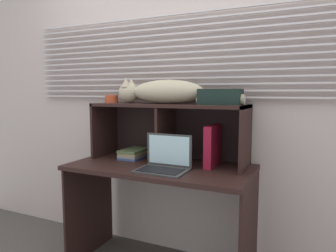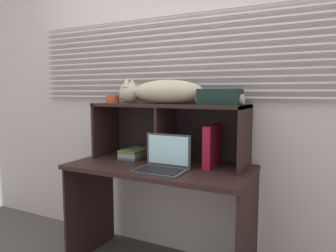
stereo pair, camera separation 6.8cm
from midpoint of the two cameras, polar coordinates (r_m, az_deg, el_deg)
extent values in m
cube|color=beige|center=(2.43, 1.39, 5.47)|extent=(4.40, 0.04, 2.50)
cube|color=silver|center=(2.38, 0.91, 5.38)|extent=(2.71, 0.02, 0.01)
cube|color=silver|center=(2.38, 0.91, 6.51)|extent=(2.71, 0.02, 0.01)
cube|color=silver|center=(2.38, 0.91, 7.65)|extent=(2.71, 0.02, 0.01)
cube|color=silver|center=(2.39, 0.92, 8.78)|extent=(2.71, 0.02, 0.01)
cube|color=silver|center=(2.39, 0.92, 9.91)|extent=(2.71, 0.02, 0.01)
cube|color=silver|center=(2.39, 0.92, 11.04)|extent=(2.71, 0.02, 0.01)
cube|color=silver|center=(2.40, 0.92, 12.17)|extent=(2.71, 0.02, 0.01)
cube|color=silver|center=(2.40, 0.92, 13.29)|extent=(2.71, 0.02, 0.01)
cube|color=silver|center=(2.41, 0.93, 14.40)|extent=(2.71, 0.02, 0.01)
cube|color=silver|center=(2.41, 0.93, 15.51)|extent=(2.71, 0.02, 0.01)
cube|color=silver|center=(2.42, 0.93, 16.62)|extent=(2.71, 0.02, 0.01)
cube|color=silver|center=(2.43, 0.93, 17.71)|extent=(2.71, 0.02, 0.01)
cube|color=silver|center=(2.44, 0.93, 18.80)|extent=(2.71, 0.02, 0.01)
cube|color=silver|center=(2.45, 0.94, 19.87)|extent=(2.71, 0.02, 0.01)
cube|color=black|center=(2.17, -2.40, -7.60)|extent=(1.26, 0.63, 0.03)
cube|color=black|center=(2.62, -14.92, -14.28)|extent=(0.02, 0.57, 0.75)
cube|color=black|center=(2.11, 13.73, -19.43)|extent=(0.02, 0.57, 0.75)
cube|color=black|center=(2.23, -0.88, 3.82)|extent=(1.13, 0.34, 0.02)
cube|color=black|center=(2.54, -12.29, -0.55)|extent=(0.02, 0.34, 0.42)
cube|color=black|center=(2.07, 13.18, -2.08)|extent=(0.02, 0.34, 0.42)
cube|color=black|center=(2.26, -1.25, -1.52)|extent=(0.02, 0.32, 0.40)
cube|color=black|center=(2.40, 0.86, -0.80)|extent=(1.13, 0.01, 0.42)
ellipsoid|color=#B8AE8F|center=(2.23, -1.01, 6.31)|extent=(0.55, 0.20, 0.17)
sphere|color=#B8AE8F|center=(2.39, -8.03, 6.05)|extent=(0.16, 0.16, 0.16)
cone|color=#BCAC8B|center=(2.36, -8.57, 7.94)|extent=(0.07, 0.07, 0.07)
cone|color=#B8AF8B|center=(2.42, -7.55, 7.91)|extent=(0.07, 0.07, 0.07)
cylinder|color=#B8AE8F|center=(2.09, 8.65, 4.84)|extent=(0.32, 0.07, 0.07)
cube|color=#363636|center=(2.00, -2.20, -8.20)|extent=(0.33, 0.24, 0.01)
cube|color=#363636|center=(2.08, -0.76, -4.44)|extent=(0.33, 0.01, 0.22)
cube|color=#B2E0EA|center=(2.08, -0.81, -4.46)|extent=(0.29, 0.00, 0.19)
cube|color=black|center=(1.99, -2.36, -8.09)|extent=(0.28, 0.17, 0.00)
cube|color=maroon|center=(2.13, 7.33, -3.59)|extent=(0.05, 0.26, 0.28)
cube|color=#355083|center=(2.42, -7.02, -5.64)|extent=(0.15, 0.24, 0.02)
cube|color=gray|center=(2.42, -7.05, -5.20)|extent=(0.15, 0.24, 0.02)
cube|color=tan|center=(2.42, -6.98, -4.80)|extent=(0.15, 0.24, 0.01)
cube|color=#52653E|center=(2.41, -7.11, -4.44)|extent=(0.15, 0.24, 0.02)
cylinder|color=#C24B28|center=(2.48, -11.12, 4.91)|extent=(0.10, 0.10, 0.06)
cube|color=black|center=(2.09, 8.72, 5.32)|extent=(0.28, 0.16, 0.10)
camera|label=1|loc=(0.03, -90.87, -0.10)|focal=33.16mm
camera|label=2|loc=(0.03, 89.13, 0.10)|focal=33.16mm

